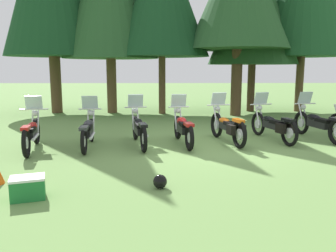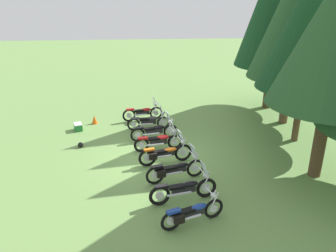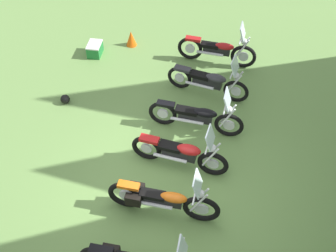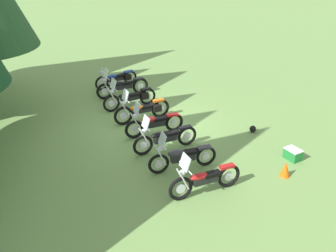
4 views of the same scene
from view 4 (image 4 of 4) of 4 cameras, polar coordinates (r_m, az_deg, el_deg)
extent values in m
plane|color=#6B934C|center=(15.72, -2.41, -0.06)|extent=(80.00, 80.00, 0.00)
torus|color=black|center=(11.45, 1.76, -8.68)|extent=(0.24, 0.74, 0.73)
cylinder|color=silver|center=(11.45, 1.76, -8.68)|extent=(0.10, 0.29, 0.28)
torus|color=black|center=(12.11, 8.42, -6.87)|extent=(0.24, 0.74, 0.73)
cylinder|color=silver|center=(12.11, 8.42, -6.87)|extent=(0.10, 0.29, 0.28)
cube|color=black|center=(11.70, 5.21, -7.33)|extent=(0.34, 0.79, 0.24)
ellipsoid|color=#B21919|center=(11.53, 4.31, -6.98)|extent=(0.34, 0.58, 0.18)
cube|color=black|center=(11.73, 6.15, -6.62)|extent=(0.32, 0.55, 0.10)
cube|color=#B21919|center=(11.89, 8.20, -5.56)|extent=(0.26, 0.47, 0.08)
cylinder|color=silver|center=(11.25, 2.22, -7.54)|extent=(0.11, 0.34, 0.65)
cylinder|color=silver|center=(11.36, 1.90, -7.18)|extent=(0.11, 0.34, 0.65)
cylinder|color=silver|center=(11.15, 2.46, -5.81)|extent=(0.75, 0.18, 0.04)
sphere|color=silver|center=(11.18, 2.03, -6.44)|extent=(0.20, 0.20, 0.17)
cylinder|color=silver|center=(11.90, 5.63, -7.20)|extent=(0.23, 0.77, 0.08)
cube|color=silver|center=(11.05, 2.38, -5.04)|extent=(0.46, 0.24, 0.39)
torus|color=black|center=(12.61, -1.30, -5.28)|extent=(0.15, 0.68, 0.67)
cylinder|color=silver|center=(12.61, -1.30, -5.28)|extent=(0.07, 0.26, 0.26)
torus|color=black|center=(13.08, 5.29, -4.17)|extent=(0.15, 0.68, 0.67)
cylinder|color=silver|center=(13.08, 5.29, -4.17)|extent=(0.07, 0.26, 0.26)
cube|color=black|center=(12.77, 2.07, -4.27)|extent=(0.28, 0.79, 0.26)
ellipsoid|color=#2D2D33|center=(12.62, 1.16, -3.78)|extent=(0.31, 0.57, 0.21)
cube|color=black|center=(12.77, 2.98, -3.60)|extent=(0.29, 0.54, 0.10)
cube|color=#2D2D33|center=(12.90, 5.02, -2.99)|extent=(0.23, 0.45, 0.08)
cylinder|color=silver|center=(12.41, -0.94, -4.24)|extent=(0.07, 0.34, 0.65)
cylinder|color=silver|center=(12.54, -1.16, -3.89)|extent=(0.07, 0.34, 0.65)
cylinder|color=silver|center=(12.33, -0.71, -2.64)|extent=(0.64, 0.09, 0.04)
sphere|color=silver|center=(12.37, -1.10, -3.19)|extent=(0.18, 0.18, 0.17)
cylinder|color=silver|center=(12.97, 2.58, -4.24)|extent=(0.14, 0.78, 0.08)
cube|color=silver|center=(12.24, -0.80, -1.92)|extent=(0.45, 0.19, 0.39)
torus|color=black|center=(13.63, -3.49, -2.70)|extent=(0.24, 0.72, 0.71)
cylinder|color=silver|center=(13.63, -3.49, -2.70)|extent=(0.10, 0.28, 0.28)
torus|color=black|center=(14.23, 2.67, -1.38)|extent=(0.24, 0.72, 0.71)
cylinder|color=silver|center=(14.23, 2.67, -1.38)|extent=(0.10, 0.28, 0.28)
cube|color=black|center=(13.86, -0.34, -1.61)|extent=(0.36, 0.84, 0.26)
ellipsoid|color=black|center=(13.71, -1.21, -1.21)|extent=(0.36, 0.62, 0.20)
cube|color=black|center=(13.89, 0.50, -0.97)|extent=(0.34, 0.58, 0.10)
cube|color=black|center=(14.05, 2.40, -0.22)|extent=(0.27, 0.47, 0.08)
cylinder|color=silver|center=(13.45, -3.17, -1.67)|extent=(0.11, 0.34, 0.65)
cylinder|color=silver|center=(13.57, -3.40, -1.41)|extent=(0.11, 0.34, 0.65)
cylinder|color=silver|center=(13.39, -3.01, -0.19)|extent=(0.64, 0.17, 0.04)
sphere|color=silver|center=(13.41, -3.35, -0.72)|extent=(0.20, 0.20, 0.17)
cylinder|color=silver|center=(14.07, 0.12, -1.60)|extent=(0.24, 0.81, 0.08)
cube|color=silver|center=(13.30, -3.10, 0.49)|extent=(0.46, 0.24, 0.39)
torus|color=black|center=(14.74, -4.70, -0.46)|extent=(0.21, 0.71, 0.70)
cylinder|color=silver|center=(14.74, -4.70, -0.46)|extent=(0.09, 0.27, 0.27)
torus|color=black|center=(15.21, 0.87, 0.49)|extent=(0.21, 0.71, 0.70)
cylinder|color=silver|center=(15.21, 0.87, 0.49)|extent=(0.09, 0.27, 0.27)
cube|color=black|center=(14.90, -1.88, 0.43)|extent=(0.33, 0.79, 0.27)
ellipsoid|color=#B21919|center=(14.77, -2.66, 0.87)|extent=(0.35, 0.58, 0.21)
cube|color=black|center=(14.91, -1.12, 1.03)|extent=(0.33, 0.54, 0.10)
cube|color=#B21919|center=(15.04, 0.59, 1.57)|extent=(0.26, 0.47, 0.08)
cylinder|color=silver|center=(14.55, -4.42, 0.49)|extent=(0.09, 0.34, 0.65)
cylinder|color=silver|center=(14.69, -4.61, 0.75)|extent=(0.09, 0.34, 0.65)
cylinder|color=silver|center=(14.51, -4.26, 1.88)|extent=(0.61, 0.13, 0.04)
sphere|color=silver|center=(14.53, -4.58, 1.39)|extent=(0.19, 0.19, 0.17)
cylinder|color=silver|center=(15.11, -1.45, 0.40)|extent=(0.19, 0.77, 0.08)
cube|color=silver|center=(14.43, -4.36, 2.52)|extent=(0.46, 0.22, 0.39)
torus|color=black|center=(15.78, -6.21, 1.43)|extent=(0.29, 0.77, 0.77)
cylinder|color=silver|center=(15.78, -6.21, 1.43)|extent=(0.12, 0.30, 0.30)
torus|color=black|center=(16.34, -1.06, 2.46)|extent=(0.29, 0.77, 0.77)
cylinder|color=silver|center=(16.34, -1.06, 2.46)|extent=(0.12, 0.30, 0.30)
cube|color=black|center=(16.00, -3.60, 2.26)|extent=(0.37, 0.80, 0.21)
ellipsoid|color=#D16014|center=(15.88, -4.33, 2.55)|extent=(0.36, 0.59, 0.16)
cube|color=black|center=(16.04, -2.90, 2.73)|extent=(0.34, 0.56, 0.10)
cube|color=#D16014|center=(16.17, -1.33, 3.57)|extent=(0.27, 0.47, 0.08)
cylinder|color=silver|center=(15.62, -5.96, 2.37)|extent=(0.12, 0.34, 0.65)
cylinder|color=silver|center=(15.74, -6.15, 2.55)|extent=(0.12, 0.34, 0.65)
cylinder|color=silver|center=(15.58, -5.84, 3.66)|extent=(0.73, 0.21, 0.04)
sphere|color=silver|center=(15.59, -6.13, 3.19)|extent=(0.21, 0.21, 0.17)
cylinder|color=silver|center=(16.20, -3.20, 2.28)|extent=(0.26, 0.77, 0.08)
cube|color=silver|center=(15.50, -5.94, 4.26)|extent=(0.46, 0.25, 0.39)
cube|color=black|center=(16.09, -1.47, 2.47)|extent=(0.21, 0.34, 0.26)
cube|color=black|center=(16.35, -1.93, 2.84)|extent=(0.21, 0.34, 0.26)
torus|color=black|center=(17.01, -7.84, 3.12)|extent=(0.28, 0.73, 0.73)
cylinder|color=silver|center=(17.01, -7.84, 3.12)|extent=(0.12, 0.29, 0.29)
torus|color=black|center=(17.59, -2.84, 4.11)|extent=(0.28, 0.73, 0.73)
cylinder|color=silver|center=(17.59, -2.84, 4.11)|extent=(0.12, 0.29, 0.29)
cube|color=black|center=(17.25, -5.31, 3.93)|extent=(0.39, 0.83, 0.22)
ellipsoid|color=black|center=(17.12, -6.02, 4.22)|extent=(0.37, 0.62, 0.17)
cube|color=black|center=(17.29, -4.63, 4.40)|extent=(0.35, 0.58, 0.10)
cube|color=black|center=(17.44, -3.10, 5.13)|extent=(0.28, 0.47, 0.08)
cylinder|color=silver|center=(16.86, -7.62, 4.01)|extent=(0.13, 0.34, 0.65)
cylinder|color=silver|center=(16.98, -7.79, 4.16)|extent=(0.13, 0.34, 0.65)
cylinder|color=silver|center=(16.82, -7.52, 5.21)|extent=(0.71, 0.22, 0.04)
sphere|color=silver|center=(16.84, -7.78, 4.77)|extent=(0.21, 0.21, 0.17)
cylinder|color=silver|center=(17.44, -4.90, 3.92)|extent=(0.29, 0.81, 0.08)
cube|color=silver|center=(16.76, -7.62, 5.77)|extent=(0.46, 0.26, 0.39)
cube|color=black|center=(17.35, -3.23, 4.15)|extent=(0.22, 0.35, 0.26)
cube|color=black|center=(17.60, -3.64, 4.45)|extent=(0.22, 0.35, 0.26)
torus|color=black|center=(18.34, -8.79, 4.77)|extent=(0.27, 0.75, 0.74)
cylinder|color=silver|center=(18.34, -8.79, 4.77)|extent=(0.11, 0.29, 0.28)
torus|color=black|center=(18.84, -3.86, 5.59)|extent=(0.27, 0.75, 0.74)
cylinder|color=silver|center=(18.84, -3.86, 5.59)|extent=(0.11, 0.29, 0.28)
cube|color=black|center=(18.53, -6.31, 5.51)|extent=(0.36, 0.86, 0.25)
ellipsoid|color=black|center=(18.41, -7.01, 5.84)|extent=(0.36, 0.63, 0.19)
cube|color=black|center=(18.56, -5.65, 5.97)|extent=(0.34, 0.59, 0.10)
cube|color=black|center=(18.70, -4.12, 6.54)|extent=(0.27, 0.47, 0.08)
cylinder|color=silver|center=(18.18, -8.60, 5.60)|extent=(0.11, 0.34, 0.65)
cylinder|color=silver|center=(18.32, -8.74, 5.74)|extent=(0.11, 0.34, 0.65)
cylinder|color=silver|center=(18.16, -8.50, 6.71)|extent=(0.72, 0.19, 0.04)
sphere|color=silver|center=(18.17, -8.74, 6.31)|extent=(0.20, 0.20, 0.17)
cylinder|color=silver|center=(18.73, -5.88, 5.45)|extent=(0.25, 0.83, 0.08)
cube|color=silver|center=(18.10, -8.59, 7.24)|extent=(0.46, 0.24, 0.39)
torus|color=black|center=(19.44, -9.15, 5.86)|extent=(0.32, 0.67, 0.68)
cylinder|color=silver|center=(19.44, -9.15, 5.86)|extent=(0.14, 0.26, 0.26)
torus|color=black|center=(20.05, -5.25, 6.70)|extent=(0.32, 0.67, 0.68)
cylinder|color=silver|center=(20.05, -5.25, 6.70)|extent=(0.14, 0.26, 0.26)
cube|color=black|center=(19.70, -7.19, 6.56)|extent=(0.43, 0.76, 0.22)
ellipsoid|color=navy|center=(19.58, -7.75, 6.82)|extent=(0.40, 0.58, 0.17)
cube|color=black|center=(19.76, -6.67, 6.96)|extent=(0.38, 0.54, 0.10)
cube|color=navy|center=(19.92, -5.49, 7.54)|extent=(0.32, 0.47, 0.08)
cylinder|color=silver|center=(19.31, -8.95, 6.67)|extent=(0.16, 0.33, 0.65)
cylinder|color=silver|center=(19.43, -9.14, 6.78)|extent=(0.16, 0.33, 0.65)
cylinder|color=silver|center=(19.29, -8.90, 7.72)|extent=(0.63, 0.26, 0.04)
sphere|color=silver|center=(19.30, -9.12, 7.33)|extent=(0.22, 0.22, 0.17)
cylinder|color=silver|center=(19.90, -6.90, 6.53)|extent=(0.33, 0.72, 0.08)
cube|color=black|center=(19.81, -5.57, 6.75)|extent=(0.24, 0.35, 0.26)
cube|color=black|center=(20.06, -5.98, 6.98)|extent=(0.24, 0.35, 0.26)
cube|color=#1E7233|center=(14.06, 16.92, -3.81)|extent=(0.62, 0.52, 0.33)
cube|color=silver|center=(13.97, 17.01, -3.15)|extent=(0.63, 0.53, 0.04)
cone|color=#EA590F|center=(13.02, 15.95, -5.79)|extent=(0.32, 0.32, 0.48)
sphere|color=black|center=(15.56, 11.67, -0.39)|extent=(0.25, 0.25, 0.25)
camera|label=1|loc=(18.11, 29.57, 7.26)|focal=36.99mm
camera|label=2|loc=(27.27, -6.86, 25.27)|focal=35.97mm
camera|label=3|loc=(18.83, -14.31, 27.44)|focal=45.19mm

